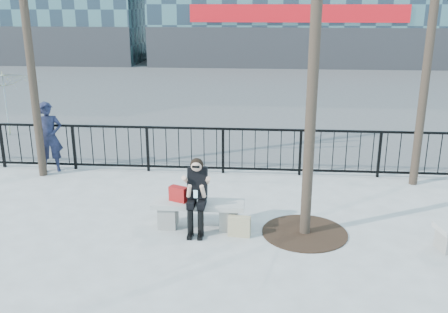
{
  "coord_description": "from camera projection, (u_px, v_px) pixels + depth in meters",
  "views": [
    {
      "loc": [
        1.13,
        -8.17,
        3.93
      ],
      "look_at": [
        0.4,
        0.8,
        1.1
      ],
      "focal_mm": 40.0,
      "sensor_mm": 36.0,
      "label": 1
    }
  ],
  "objects": [
    {
      "name": "handbag",
      "position": [
        178.0,
        194.0,
        8.89
      ],
      "size": [
        0.36,
        0.27,
        0.27
      ],
      "primitive_type": "cube",
      "rotation": [
        0.0,
        0.0,
        -0.41
      ],
      "color": "#A01413",
      "rests_on": "bench_main"
    },
    {
      "name": "street_surface",
      "position": [
        240.0,
        88.0,
        23.3
      ],
      "size": [
        60.0,
        23.0,
        0.01
      ],
      "primitive_type": "cube",
      "color": "#474747",
      "rests_on": "ground"
    },
    {
      "name": "tree_grate",
      "position": [
        305.0,
        233.0,
        8.79
      ],
      "size": [
        1.5,
        1.5,
        0.02
      ],
      "primitive_type": "cylinder",
      "color": "black",
      "rests_on": "ground"
    },
    {
      "name": "seated_woman",
      "position": [
        197.0,
        196.0,
        8.68
      ],
      "size": [
        0.5,
        0.64,
        1.34
      ],
      "color": "black",
      "rests_on": "ground"
    },
    {
      "name": "vendor_umbrella",
      "position": [
        6.0,
        104.0,
        14.83
      ],
      "size": [
        2.64,
        2.67,
        1.94
      ],
      "primitive_type": "imported",
      "rotation": [
        0.0,
        0.0,
        0.29
      ],
      "color": "yellow",
      "rests_on": "ground"
    },
    {
      "name": "bench_main",
      "position": [
        198.0,
        212.0,
        8.95
      ],
      "size": [
        1.65,
        0.46,
        0.49
      ],
      "color": "slate",
      "rests_on": "ground"
    },
    {
      "name": "standing_man",
      "position": [
        49.0,
        137.0,
        11.75
      ],
      "size": [
        0.73,
        0.63,
        1.68
      ],
      "primitive_type": "imported",
      "rotation": [
        0.0,
        0.0,
        0.44
      ],
      "color": "black",
      "rests_on": "ground"
    },
    {
      "name": "ground",
      "position": [
        198.0,
        227.0,
        9.04
      ],
      "size": [
        120.0,
        120.0,
        0.0
      ],
      "primitive_type": "plane",
      "color": "gray",
      "rests_on": "ground"
    },
    {
      "name": "railing",
      "position": [
        215.0,
        150.0,
        11.72
      ],
      "size": [
        14.0,
        0.06,
        1.1
      ],
      "color": "black",
      "rests_on": "ground"
    },
    {
      "name": "shopping_bag",
      "position": [
        239.0,
        226.0,
        8.64
      ],
      "size": [
        0.39,
        0.18,
        0.36
      ],
      "primitive_type": "cube",
      "rotation": [
        0.0,
        0.0,
        -0.1
      ],
      "color": "tan",
      "rests_on": "ground"
    }
  ]
}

